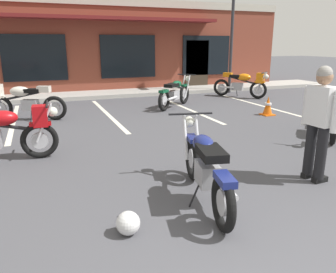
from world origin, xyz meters
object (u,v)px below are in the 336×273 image
at_px(motorcycle_green_cafe_racer, 175,93).
at_px(parking_lot_lamp_post, 235,11).
at_px(motorcycle_foreground_classic, 205,166).
at_px(motorcycle_red_sportbike, 243,83).
at_px(helmet_on_pavement, 128,223).
at_px(traffic_cone, 268,106).
at_px(person_in_shorts_foreground, 320,118).
at_px(motorcycle_silver_naked, 0,132).
at_px(motorcycle_orange_scrambler, 23,100).
at_px(motorcycle_blue_standard, 334,115).

xyz_separation_m(motorcycle_green_cafe_racer, parking_lot_lamp_post, (3.35, 2.09, 2.72)).
bearing_deg(motorcycle_foreground_classic, motorcycle_red_sportbike, 53.40).
height_order(helmet_on_pavement, traffic_cone, traffic_cone).
distance_m(traffic_cone, parking_lot_lamp_post, 5.30).
bearing_deg(motorcycle_foreground_classic, person_in_shorts_foreground, -0.65).
distance_m(motorcycle_silver_naked, motorcycle_orange_scrambler, 3.42).
bearing_deg(motorcycle_foreground_classic, motorcycle_orange_scrambler, 110.94).
bearing_deg(traffic_cone, motorcycle_foreground_classic, -135.31).
height_order(motorcycle_foreground_classic, motorcycle_blue_standard, same).
height_order(helmet_on_pavement, parking_lot_lamp_post, parking_lot_lamp_post).
height_order(motorcycle_green_cafe_racer, motorcycle_orange_scrambler, same).
distance_m(motorcycle_orange_scrambler, person_in_shorts_foreground, 7.25).
relative_size(motorcycle_silver_naked, motorcycle_green_cafe_racer, 1.22).
xyz_separation_m(helmet_on_pavement, traffic_cone, (5.27, 4.53, 0.13)).
height_order(motorcycle_blue_standard, traffic_cone, motorcycle_blue_standard).
relative_size(motorcycle_silver_naked, parking_lot_lamp_post, 0.43).
height_order(motorcycle_red_sportbike, helmet_on_pavement, motorcycle_red_sportbike).
bearing_deg(helmet_on_pavement, motorcycle_orange_scrambler, 100.13).
bearing_deg(motorcycle_silver_naked, motorcycle_green_cafe_racer, 37.77).
xyz_separation_m(motorcycle_foreground_classic, motorcycle_orange_scrambler, (-2.28, 5.96, 0.07)).
xyz_separation_m(motorcycle_silver_naked, motorcycle_blue_standard, (6.58, -0.82, -0.07)).
relative_size(motorcycle_foreground_classic, traffic_cone, 3.93).
bearing_deg(motorcycle_blue_standard, motorcycle_red_sportbike, 76.89).
height_order(motorcycle_red_sportbike, motorcycle_orange_scrambler, same).
bearing_deg(traffic_cone, motorcycle_orange_scrambler, 163.76).
height_order(motorcycle_blue_standard, helmet_on_pavement, motorcycle_blue_standard).
bearing_deg(motorcycle_green_cafe_racer, motorcycle_orange_scrambler, -176.83).
distance_m(motorcycle_red_sportbike, helmet_on_pavement, 9.92).
distance_m(motorcycle_foreground_classic, motorcycle_blue_standard, 4.39).
bearing_deg(motorcycle_green_cafe_racer, person_in_shorts_foreground, -93.50).
bearing_deg(person_in_shorts_foreground, motorcycle_red_sportbike, 63.91).
relative_size(motorcycle_foreground_classic, helmet_on_pavement, 8.02).
bearing_deg(parking_lot_lamp_post, person_in_shorts_foreground, -114.15).
xyz_separation_m(motorcycle_foreground_classic, motorcycle_blue_standard, (4.03, 1.73, 0.00)).
height_order(person_in_shorts_foreground, traffic_cone, person_in_shorts_foreground).
distance_m(motorcycle_foreground_classic, person_in_shorts_foreground, 1.86).
bearing_deg(person_in_shorts_foreground, helmet_on_pavement, -171.85).
height_order(motorcycle_foreground_classic, helmet_on_pavement, motorcycle_foreground_classic).
xyz_separation_m(motorcycle_red_sportbike, helmet_on_pavement, (-6.42, -7.55, -0.40)).
bearing_deg(traffic_cone, helmet_on_pavement, -139.34).
height_order(person_in_shorts_foreground, helmet_on_pavement, person_in_shorts_foreground).
height_order(motorcycle_foreground_classic, motorcycle_red_sportbike, same).
distance_m(motorcycle_blue_standard, traffic_cone, 2.37).
height_order(motorcycle_red_sportbike, person_in_shorts_foreground, person_in_shorts_foreground).
distance_m(motorcycle_red_sportbike, traffic_cone, 3.25).
height_order(motorcycle_foreground_classic, motorcycle_green_cafe_racer, same).
relative_size(motorcycle_blue_standard, motorcycle_green_cafe_racer, 0.97).
xyz_separation_m(motorcycle_orange_scrambler, traffic_cone, (6.42, -1.87, -0.27)).
height_order(motorcycle_foreground_classic, motorcycle_silver_naked, same).
distance_m(motorcycle_red_sportbike, person_in_shorts_foreground, 7.96).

